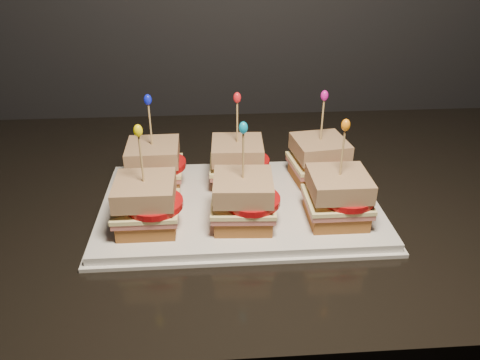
{
  "coord_description": "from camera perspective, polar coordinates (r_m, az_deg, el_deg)",
  "views": [
    {
      "loc": [
        -0.32,
        0.94,
        1.3
      ],
      "look_at": [
        -0.27,
        1.57,
        0.96
      ],
      "focal_mm": 35.0,
      "sensor_mm": 36.0,
      "label": 1
    }
  ],
  "objects": [
    {
      "name": "granite_slab",
      "position": [
        0.84,
        -15.82,
        -2.35
      ],
      "size": [
        2.41,
        0.74,
        0.03
      ],
      "primitive_type": "cube",
      "color": "black",
      "rests_on": "cabinet"
    },
    {
      "name": "platter",
      "position": [
        0.74,
        -0.0,
        -3.12
      ],
      "size": [
        0.43,
        0.27,
        0.02
      ],
      "primitive_type": "cube",
      "color": "white",
      "rests_on": "granite_slab"
    },
    {
      "name": "platter_rim",
      "position": [
        0.75,
        -0.0,
        -3.51
      ],
      "size": [
        0.44,
        0.28,
        0.01
      ],
      "primitive_type": "cube",
      "color": "white",
      "rests_on": "granite_slab"
    },
    {
      "name": "sandwich_0_bread_bot",
      "position": [
        0.79,
        -10.25,
        0.15
      ],
      "size": [
        0.08,
        0.08,
        0.02
      ],
      "primitive_type": "cube",
      "rotation": [
        0.0,
        0.0,
        0.01
      ],
      "color": "brown",
      "rests_on": "platter"
    },
    {
      "name": "sandwich_0_ham",
      "position": [
        0.78,
        -10.35,
        1.13
      ],
      "size": [
        0.09,
        0.09,
        0.01
      ],
      "primitive_type": "cube",
      "rotation": [
        0.0,
        0.0,
        0.01
      ],
      "color": "#BA504E",
      "rests_on": "sandwich_0_bread_bot"
    },
    {
      "name": "sandwich_0_cheese",
      "position": [
        0.78,
        -10.39,
        1.59
      ],
      "size": [
        0.09,
        0.09,
        0.01
      ],
      "primitive_type": "cube",
      "rotation": [
        0.0,
        0.0,
        0.01
      ],
      "color": "#FFF19F",
      "rests_on": "sandwich_0_ham"
    },
    {
      "name": "sandwich_0_tomato",
      "position": [
        0.77,
        -9.6,
        1.92
      ],
      "size": [
        0.08,
        0.08,
        0.01
      ],
      "primitive_type": "cylinder",
      "color": "#AC0D0F",
      "rests_on": "sandwich_0_cheese"
    },
    {
      "name": "sandwich_0_bread_top",
      "position": [
        0.77,
        -10.56,
        3.32
      ],
      "size": [
        0.08,
        0.08,
        0.03
      ],
      "primitive_type": "cube",
      "rotation": [
        0.0,
        0.0,
        0.01
      ],
      "color": "brown",
      "rests_on": "sandwich_0_tomato"
    },
    {
      "name": "sandwich_0_pick",
      "position": [
        0.75,
        -10.86,
        6.36
      ],
      "size": [
        0.0,
        0.0,
        0.09
      ],
      "primitive_type": "cylinder",
      "color": "tan",
      "rests_on": "sandwich_0_bread_top"
    },
    {
      "name": "sandwich_0_frill",
      "position": [
        0.74,
        -11.18,
        9.6
      ],
      "size": [
        0.01,
        0.01,
        0.02
      ],
      "primitive_type": "ellipsoid",
      "color": "#0E19D6",
      "rests_on": "sandwich_0_pick"
    },
    {
      "name": "sandwich_1_bread_bot",
      "position": [
        0.79,
        -0.32,
        0.49
      ],
      "size": [
        0.08,
        0.08,
        0.02
      ],
      "primitive_type": "cube",
      "rotation": [
        0.0,
        0.0,
        -0.04
      ],
      "color": "brown",
      "rests_on": "platter"
    },
    {
      "name": "sandwich_1_ham",
      "position": [
        0.78,
        -0.32,
        1.48
      ],
      "size": [
        0.09,
        0.09,
        0.01
      ],
      "primitive_type": "cube",
      "rotation": [
        0.0,
        0.0,
        -0.04
      ],
      "color": "#BA504E",
      "rests_on": "sandwich_1_bread_bot"
    },
    {
      "name": "sandwich_1_cheese",
      "position": [
        0.78,
        -0.32,
        1.94
      ],
      "size": [
        0.09,
        0.09,
        0.01
      ],
      "primitive_type": "cube",
      "rotation": [
        0.0,
        0.0,
        -0.04
      ],
      "color": "#FFF19F",
      "rests_on": "sandwich_1_ham"
    },
    {
      "name": "sandwich_1_tomato",
      "position": [
        0.77,
        0.6,
        2.27
      ],
      "size": [
        0.08,
        0.08,
        0.01
      ],
      "primitive_type": "cylinder",
      "color": "#AC0D0F",
      "rests_on": "sandwich_1_cheese"
    },
    {
      "name": "sandwich_1_bread_top",
      "position": [
        0.76,
        -0.33,
        3.68
      ],
      "size": [
        0.09,
        0.09,
        0.03
      ],
      "primitive_type": "cube",
      "rotation": [
        0.0,
        0.0,
        -0.04
      ],
      "color": "brown",
      "rests_on": "sandwich_1_tomato"
    },
    {
      "name": "sandwich_1_pick",
      "position": [
        0.75,
        -0.34,
        6.75
      ],
      "size": [
        0.0,
        0.0,
        0.09
      ],
      "primitive_type": "cylinder",
      "color": "tan",
      "rests_on": "sandwich_1_bread_top"
    },
    {
      "name": "sandwich_1_frill",
      "position": [
        0.73,
        -0.35,
        10.02
      ],
      "size": [
        0.01,
        0.01,
        0.02
      ],
      "primitive_type": "ellipsoid",
      "color": "red",
      "rests_on": "sandwich_1_pick"
    },
    {
      "name": "sandwich_2_bread_bot",
      "position": [
        0.81,
        9.43,
        0.81
      ],
      "size": [
        0.09,
        0.09,
        0.02
      ],
      "primitive_type": "cube",
      "rotation": [
        0.0,
        0.0,
        0.13
      ],
      "color": "brown",
      "rests_on": "platter"
    },
    {
      "name": "sandwich_2_ham",
      "position": [
        0.8,
        9.52,
        1.77
      ],
      "size": [
        0.1,
        0.1,
        0.01
      ],
      "primitive_type": "cube",
      "rotation": [
        0.0,
        0.0,
        0.13
      ],
      "color": "#BA504E",
      "rests_on": "sandwich_2_bread_bot"
    },
    {
      "name": "sandwich_2_cheese",
      "position": [
        0.8,
        9.56,
        2.22
      ],
      "size": [
        0.1,
        0.1,
        0.01
      ],
      "primitive_type": "cube",
      "rotation": [
        0.0,
        0.0,
        0.13
      ],
      "color": "#FFF19F",
      "rests_on": "sandwich_2_ham"
    },
    {
      "name": "sandwich_2_tomato",
      "position": [
        0.79,
        10.54,
        2.54
      ],
      "size": [
        0.08,
        0.08,
        0.01
      ],
      "primitive_type": "cylinder",
      "color": "#AC0D0F",
      "rests_on": "sandwich_2_cheese"
    },
    {
      "name": "sandwich_2_bread_top",
      "position": [
        0.78,
        9.71,
        3.93
      ],
      "size": [
        0.09,
        0.09,
        0.03
      ],
      "primitive_type": "cube",
      "rotation": [
        0.0,
        0.0,
        0.13
      ],
      "color": "brown",
      "rests_on": "sandwich_2_tomato"
    },
    {
      "name": "sandwich_2_pick",
      "position": [
        0.77,
        9.97,
        6.92
      ],
      "size": [
        0.0,
        0.0,
        0.09
      ],
      "primitive_type": "cylinder",
      "color": "tan",
      "rests_on": "sandwich_2_bread_top"
    },
    {
      "name": "sandwich_2_frill",
      "position": [
        0.75,
        10.26,
        10.1
      ],
      "size": [
        0.01,
        0.01,
        0.02
      ],
      "primitive_type": "ellipsoid",
      "color": "#C4128D",
      "rests_on": "sandwich_2_pick"
    },
    {
      "name": "sandwich_3_bread_bot",
      "position": [
        0.69,
        -11.15,
        -4.74
      ],
      "size": [
        0.08,
        0.08,
        0.02
      ],
      "primitive_type": "cube",
      "rotation": [
        0.0,
        0.0,
        -0.0
      ],
      "color": "brown",
      "rests_on": "platter"
    },
    {
      "name": "sandwich_3_ham",
      "position": [
        0.68,
        -11.27,
        -3.66
      ],
      "size": [
        0.09,
        0.09,
        0.01
      ],
      "primitive_type": "cube",
      "rotation": [
        0.0,
        0.0,
        -0.0
      ],
      "color": "#BA504E",
      "rests_on": "sandwich_3_bread_bot"
    },
    {
      "name": "sandwich_3_cheese",
      "position": [
        0.67,
        -11.32,
        -3.16
      ],
      "size": [
        0.09,
        0.09,
        0.01
      ],
      "primitive_type": "cube",
      "rotation": [
        0.0,
        0.0,
        -0.0
      ],
      "color": "#FFF19F",
      "rests_on": "sandwich_3_ham"
    },
    {
      "name": "sandwich_3_tomato",
      "position": [
        0.66,
        -10.41,
        -2.85
      ],
      "size": [
        0.08,
        0.08,
        0.01
      ],
      "primitive_type": "cylinder",
      "color": "#AC0D0F",
      "rests_on": "sandwich_3_cheese"
    },
    {
      "name": "sandwich_3_bread_top",
      "position": [
        0.66,
        -11.53,
        -1.23
      ],
      "size": [
        0.08,
        0.08,
        0.03
      ],
      "primitive_type": "cube",
      "rotation": [
        0.0,
        0.0,
        -0.0
      ],
      "color": "brown",
      "rests_on": "sandwich_3_tomato"
    },
    {
      "name": "sandwich_3_pick",
      "position": [
        0.64,
        -11.91,
        2.19
      ],
      "size": [
        0.0,
        0.0,
        0.09
      ],
      "primitive_type": "cylinder",
      "color": "tan",
      "rests_on": "sandwich_3_bread_top"
    },
    {
      "name": "sandwich_3_frill",
      "position": [
        0.62,
        -12.32,
        5.91
      ],
      "size": [
        0.01,
        0.01,
        0.02
      ],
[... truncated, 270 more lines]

